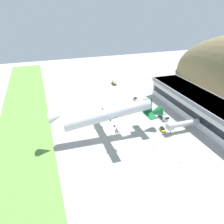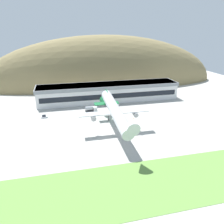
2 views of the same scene
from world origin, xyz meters
name	(u,v)px [view 1 (image 1 of 2)]	position (x,y,z in m)	size (l,w,h in m)	color
ground_plane	(116,130)	(0.00, 0.00, 0.00)	(311.31, 311.31, 0.00)	#ADAAA3
grass_strip_foreground	(23,147)	(0.00, -42.77, 0.04)	(280.18, 25.58, 0.08)	#669342
terminal_building	(215,115)	(12.22, 47.68, 6.79)	(97.51, 17.81, 11.97)	silver
jetway_0	(182,124)	(11.01, 29.78, 3.99)	(3.38, 17.35, 5.43)	silver
cargo_airplane	(111,114)	(3.62, -3.75, 11.20)	(34.05, 53.28, 11.24)	silver
service_car_0	(162,129)	(7.58, 21.75, 0.66)	(4.34, 2.16, 1.59)	gold
service_car_1	(135,99)	(-30.59, 24.41, 0.66)	(3.83, 2.11, 1.60)	silver
fuel_truck	(163,116)	(-3.20, 28.52, 1.57)	(7.27, 2.66, 3.31)	silver
box_truck	(114,82)	(-63.13, 21.35, 1.53)	(6.64, 2.87, 3.23)	gold
traffic_cone_0	(179,162)	(30.76, 15.63, 0.28)	(0.52, 0.52, 0.58)	orange
traffic_cone_1	(153,146)	(18.15, 11.04, 0.28)	(0.52, 0.52, 0.58)	orange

